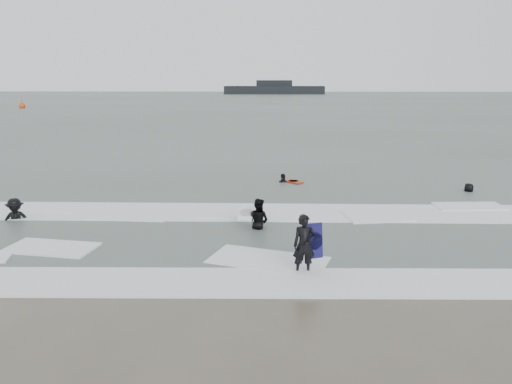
{
  "coord_description": "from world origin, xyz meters",
  "views": [
    {
      "loc": [
        0.46,
        -12.46,
        5.16
      ],
      "look_at": [
        0.0,
        5.0,
        1.1
      ],
      "focal_mm": 35.0,
      "sensor_mm": 36.0,
      "label": 1
    }
  ],
  "objects_px": {
    "surfer_centre": "(304,274)",
    "surfer_right_far": "(468,193)",
    "vessel_horizon": "(274,89)",
    "surfer_wading": "(258,229)",
    "buoy": "(22,106)",
    "surfer_breaker": "(16,221)",
    "surfer_right_near": "(283,183)"
  },
  "relations": [
    {
      "from": "surfer_right_far",
      "to": "vessel_horizon",
      "type": "height_order",
      "value": "vessel_horizon"
    },
    {
      "from": "surfer_wading",
      "to": "buoy",
      "type": "bearing_deg",
      "value": -30.19
    },
    {
      "from": "surfer_centre",
      "to": "buoy",
      "type": "bearing_deg",
      "value": 113.99
    },
    {
      "from": "surfer_wading",
      "to": "surfer_breaker",
      "type": "relative_size",
      "value": 0.96
    },
    {
      "from": "surfer_centre",
      "to": "surfer_right_far",
      "type": "height_order",
      "value": "surfer_centre"
    },
    {
      "from": "surfer_right_near",
      "to": "surfer_breaker",
      "type": "bearing_deg",
      "value": 17.1
    },
    {
      "from": "buoy",
      "to": "surfer_wading",
      "type": "bearing_deg",
      "value": -58.38
    },
    {
      "from": "surfer_wading",
      "to": "buoy",
      "type": "xyz_separation_m",
      "value": [
        -40.24,
        65.36,
        0.42
      ]
    },
    {
      "from": "surfer_breaker",
      "to": "surfer_right_near",
      "type": "xyz_separation_m",
      "value": [
        9.93,
        6.96,
        0.0
      ]
    },
    {
      "from": "surfer_wading",
      "to": "surfer_right_near",
      "type": "height_order",
      "value": "surfer_wading"
    },
    {
      "from": "buoy",
      "to": "vessel_horizon",
      "type": "relative_size",
      "value": 0.06
    },
    {
      "from": "surfer_wading",
      "to": "surfer_right_far",
      "type": "xyz_separation_m",
      "value": [
        9.46,
        5.83,
        0.0
      ]
    },
    {
      "from": "surfer_wading",
      "to": "surfer_right_near",
      "type": "relative_size",
      "value": 1.01
    },
    {
      "from": "surfer_right_far",
      "to": "surfer_breaker",
      "type": "bearing_deg",
      "value": -38.89
    },
    {
      "from": "surfer_centre",
      "to": "surfer_right_far",
      "type": "xyz_separation_m",
      "value": [
        8.15,
        9.79,
        0.0
      ]
    },
    {
      "from": "surfer_right_far",
      "to": "vessel_horizon",
      "type": "xyz_separation_m",
      "value": [
        -7.69,
        127.49,
        1.48
      ]
    },
    {
      "from": "surfer_centre",
      "to": "surfer_breaker",
      "type": "height_order",
      "value": "surfer_breaker"
    },
    {
      "from": "surfer_centre",
      "to": "surfer_breaker",
      "type": "bearing_deg",
      "value": 148.31
    },
    {
      "from": "buoy",
      "to": "surfer_right_far",
      "type": "bearing_deg",
      "value": -50.14
    },
    {
      "from": "surfer_right_far",
      "to": "vessel_horizon",
      "type": "distance_m",
      "value": 127.73
    },
    {
      "from": "surfer_centre",
      "to": "buoy",
      "type": "distance_m",
      "value": 80.82
    },
    {
      "from": "surfer_breaker",
      "to": "vessel_horizon",
      "type": "height_order",
      "value": "vessel_horizon"
    },
    {
      "from": "surfer_right_near",
      "to": "surfer_right_far",
      "type": "relative_size",
      "value": 1.03
    },
    {
      "from": "surfer_breaker",
      "to": "buoy",
      "type": "xyz_separation_m",
      "value": [
        -31.39,
        64.64,
        0.42
      ]
    },
    {
      "from": "vessel_horizon",
      "to": "surfer_right_near",
      "type": "bearing_deg",
      "value": -90.31
    },
    {
      "from": "vessel_horizon",
      "to": "surfer_wading",
      "type": "bearing_deg",
      "value": -90.76
    },
    {
      "from": "surfer_right_near",
      "to": "vessel_horizon",
      "type": "xyz_separation_m",
      "value": [
        0.69,
        125.64,
        1.48
      ]
    },
    {
      "from": "surfer_right_near",
      "to": "buoy",
      "type": "distance_m",
      "value": 70.95
    },
    {
      "from": "surfer_breaker",
      "to": "vessel_horizon",
      "type": "relative_size",
      "value": 0.06
    },
    {
      "from": "surfer_centre",
      "to": "vessel_horizon",
      "type": "distance_m",
      "value": 137.29
    },
    {
      "from": "surfer_wading",
      "to": "vessel_horizon",
      "type": "height_order",
      "value": "vessel_horizon"
    },
    {
      "from": "surfer_wading",
      "to": "surfer_right_far",
      "type": "bearing_deg",
      "value": -120.17
    }
  ]
}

